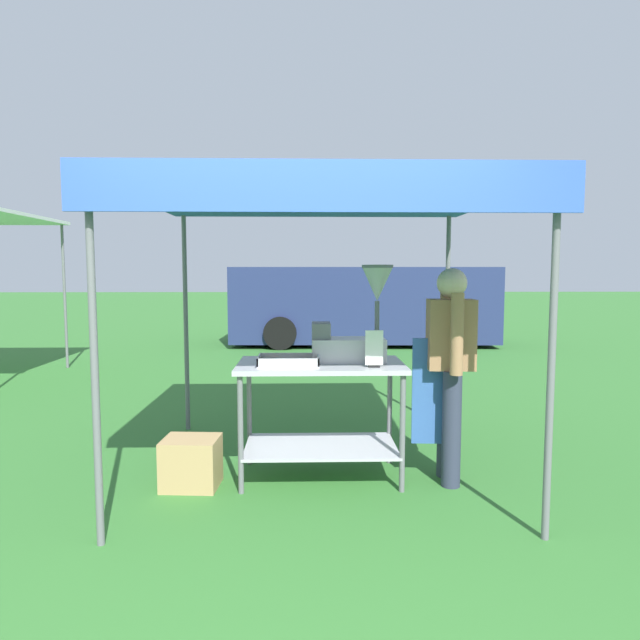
# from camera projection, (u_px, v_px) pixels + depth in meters

# --- Properties ---
(ground_plane) EXTENTS (70.00, 70.00, 0.00)m
(ground_plane) POSITION_uv_depth(u_px,v_px,m) (301.00, 367.00, 9.07)
(ground_plane) COLOR #33702D
(stall_canopy) EXTENTS (2.81, 2.53, 2.18)m
(stall_canopy) POSITION_uv_depth(u_px,v_px,m) (320.00, 203.00, 4.09)
(stall_canopy) COLOR slate
(stall_canopy) RESTS_ON ground
(donut_cart) EXTENTS (1.26, 0.70, 0.89)m
(donut_cart) POSITION_uv_depth(u_px,v_px,m) (321.00, 395.00, 4.12)
(donut_cart) COLOR #B7B7BC
(donut_cart) RESTS_ON ground
(donut_tray) EXTENTS (0.45, 0.28, 0.07)m
(donut_tray) POSITION_uv_depth(u_px,v_px,m) (289.00, 362.00, 3.99)
(donut_tray) COLOR #B7B7BC
(donut_tray) RESTS_ON donut_cart
(donut_fryer) EXTENTS (0.62, 0.28, 0.74)m
(donut_fryer) POSITION_uv_depth(u_px,v_px,m) (355.00, 327.00, 4.15)
(donut_fryer) COLOR #B7B7BC
(donut_fryer) RESTS_ON donut_cart
(menu_sign) EXTENTS (0.13, 0.05, 0.27)m
(menu_sign) POSITION_uv_depth(u_px,v_px,m) (374.00, 351.00, 3.90)
(menu_sign) COLOR black
(menu_sign) RESTS_ON donut_cart
(vendor) EXTENTS (0.46, 0.54, 1.61)m
(vendor) POSITION_uv_depth(u_px,v_px,m) (449.00, 363.00, 4.02)
(vendor) COLOR #2D3347
(vendor) RESTS_ON ground
(supply_crate) EXTENTS (0.42, 0.35, 0.36)m
(supply_crate) POSITION_uv_depth(u_px,v_px,m) (191.00, 463.00, 3.97)
(supply_crate) COLOR tan
(supply_crate) RESTS_ON ground
(van_navy) EXTENTS (5.70, 2.24, 1.69)m
(van_navy) POSITION_uv_depth(u_px,v_px,m) (362.00, 304.00, 11.94)
(van_navy) COLOR navy
(van_navy) RESTS_ON ground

